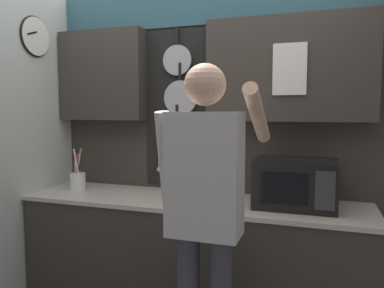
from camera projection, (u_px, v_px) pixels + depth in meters
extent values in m
cube|color=#38332D|center=(191.00, 262.00, 2.71)|extent=(2.43, 0.60, 0.86)
cube|color=beige|center=(191.00, 201.00, 2.67)|extent=(2.46, 0.63, 0.03)
cube|color=#38332D|center=(204.00, 148.00, 2.95)|extent=(3.03, 0.04, 2.46)
cube|color=#2D5666|center=(204.00, 5.00, 2.82)|extent=(2.99, 0.02, 0.29)
cube|color=#38332D|center=(103.00, 76.00, 3.07)|extent=(0.73, 0.16, 0.72)
cube|color=#38332D|center=(288.00, 69.00, 2.59)|extent=(1.15, 0.16, 0.72)
cube|color=black|center=(178.00, 108.00, 2.96)|extent=(0.54, 0.01, 1.22)
cylinder|color=#B7B7BC|center=(177.00, 60.00, 2.90)|extent=(0.23, 0.02, 0.23)
cube|color=black|center=(177.00, 36.00, 2.88)|extent=(0.02, 0.02, 0.14)
cylinder|color=#B7B7BC|center=(180.00, 98.00, 2.92)|extent=(0.27, 0.02, 0.27)
cube|color=black|center=(180.00, 71.00, 2.90)|extent=(0.02, 0.02, 0.13)
cylinder|color=#B7B7BC|center=(178.00, 140.00, 2.96)|extent=(0.25, 0.02, 0.25)
cube|color=black|center=(177.00, 114.00, 2.93)|extent=(0.02, 0.02, 0.15)
cylinder|color=silver|center=(159.00, 154.00, 3.02)|extent=(0.01, 0.01, 0.22)
ellipsoid|color=silver|center=(159.00, 169.00, 3.03)|extent=(0.04, 0.01, 0.04)
cylinder|color=silver|center=(168.00, 152.00, 2.99)|extent=(0.01, 0.01, 0.17)
ellipsoid|color=silver|center=(168.00, 164.00, 3.00)|extent=(0.05, 0.01, 0.05)
cylinder|color=silver|center=(177.00, 155.00, 2.97)|extent=(0.01, 0.01, 0.21)
ellipsoid|color=silver|center=(177.00, 169.00, 2.98)|extent=(0.04, 0.01, 0.04)
cylinder|color=red|center=(187.00, 153.00, 2.94)|extent=(0.01, 0.01, 0.18)
ellipsoid|color=red|center=(187.00, 166.00, 2.95)|extent=(0.04, 0.01, 0.04)
cylinder|color=silver|center=(197.00, 154.00, 2.91)|extent=(0.01, 0.01, 0.19)
ellipsoid|color=silver|center=(197.00, 168.00, 2.92)|extent=(0.06, 0.01, 0.05)
cube|color=white|center=(290.00, 69.00, 2.51)|extent=(0.22, 0.02, 0.35)
cube|color=silver|center=(8.00, 152.00, 2.67)|extent=(0.04, 1.60, 2.46)
cylinder|color=white|center=(36.00, 37.00, 2.85)|extent=(0.02, 0.29, 0.29)
torus|color=black|center=(35.00, 37.00, 2.85)|extent=(0.02, 0.31, 0.31)
cube|color=black|center=(32.00, 33.00, 2.80)|extent=(0.01, 0.10, 0.04)
cube|color=black|center=(295.00, 183.00, 2.44)|extent=(0.52, 0.36, 0.31)
cube|color=black|center=(284.00, 188.00, 2.29)|extent=(0.29, 0.01, 0.19)
cube|color=#333338|center=(325.00, 191.00, 2.21)|extent=(0.11, 0.01, 0.24)
cube|color=brown|center=(196.00, 185.00, 2.67)|extent=(0.12, 0.16, 0.20)
cylinder|color=black|center=(190.00, 166.00, 2.63)|extent=(0.02, 0.03, 0.08)
cylinder|color=black|center=(191.00, 168.00, 2.63)|extent=(0.02, 0.03, 0.05)
cylinder|color=black|center=(193.00, 168.00, 2.63)|extent=(0.02, 0.02, 0.05)
cylinder|color=black|center=(195.00, 166.00, 2.62)|extent=(0.02, 0.03, 0.08)
cylinder|color=black|center=(197.00, 168.00, 2.62)|extent=(0.02, 0.03, 0.07)
cylinder|color=black|center=(199.00, 169.00, 2.61)|extent=(0.02, 0.03, 0.05)
cylinder|color=white|center=(78.00, 181.00, 2.99)|extent=(0.12, 0.12, 0.13)
cylinder|color=tan|center=(77.00, 165.00, 2.98)|extent=(0.07, 0.06, 0.28)
cylinder|color=black|center=(78.00, 166.00, 2.98)|extent=(0.02, 0.02, 0.28)
cylinder|color=silver|center=(77.00, 169.00, 2.99)|extent=(0.05, 0.03, 0.23)
cylinder|color=red|center=(78.00, 168.00, 2.98)|extent=(0.04, 0.04, 0.24)
cylinder|color=silver|center=(75.00, 172.00, 2.99)|extent=(0.01, 0.01, 0.18)
cylinder|color=silver|center=(77.00, 166.00, 2.97)|extent=(0.07, 0.02, 0.28)
cube|color=#BCBCBC|center=(205.00, 174.00, 1.95)|extent=(0.38, 0.22, 0.65)
sphere|color=#DBAD8E|center=(205.00, 85.00, 1.91)|extent=(0.22, 0.22, 0.22)
cylinder|color=#BCBCBC|center=(166.00, 164.00, 2.05)|extent=(0.08, 0.19, 0.58)
cylinder|color=#DBAD8E|center=(258.00, 115.00, 2.09)|extent=(0.08, 0.55, 0.34)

